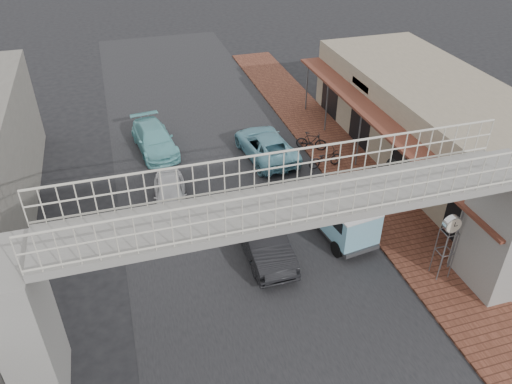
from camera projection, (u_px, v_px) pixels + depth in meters
ground at (254, 253)px, 19.99m from camera, size 120.00×120.00×0.00m
road_strip at (254, 253)px, 19.99m from camera, size 10.00×60.00×0.01m
sidewalk at (366, 187)px, 23.88m from camera, size 3.00×40.00×0.10m
shophouse_row at (444, 129)px, 24.64m from camera, size 7.20×18.00×4.00m
footbridge at (291, 258)px, 15.04m from camera, size 16.40×2.40×6.34m
white_hatchback at (170, 194)px, 22.38m from camera, size 1.78×3.70×1.22m
dark_sedan at (263, 237)px, 19.67m from camera, size 1.60×4.48×1.47m
angkot_curb at (266, 145)px, 26.05m from camera, size 2.66×4.98×1.33m
angkot_far at (154, 139)px, 26.63m from camera, size 2.37×4.69×1.31m
angkot_van at (339, 210)px, 20.41m from camera, size 2.19×4.00×1.87m
motorcycle_near at (325, 158)px, 25.08m from camera, size 1.90×0.83×0.97m
motorcycle_far at (312, 141)px, 26.55m from camera, size 1.68×1.22×1.00m
street_clock at (451, 227)px, 17.59m from camera, size 0.67×0.53×2.73m
arrow_sign at (397, 171)px, 20.39m from camera, size 1.77×1.13×3.00m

